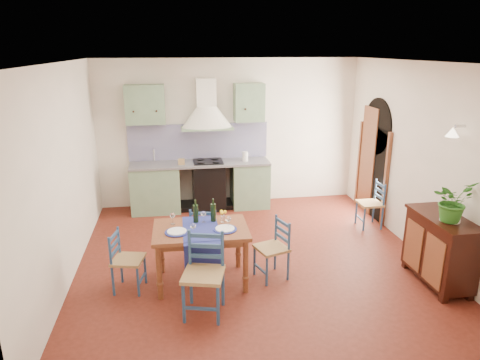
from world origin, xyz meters
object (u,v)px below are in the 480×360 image
Objects in this scene: chair_near at (204,274)px; sideboard at (440,247)px; potted_plant at (453,201)px; dining_table at (201,235)px.

sideboard is (3.06, 0.18, 0.01)m from chair_near.
chair_near is 3.13m from potted_plant.
dining_table is 1.26× the size of chair_near.
dining_table is at bearing 168.21° from potted_plant.
sideboard is at bearing 82.88° from potted_plant.
chair_near is at bearing -176.62° from sideboard.
dining_table is 3.09m from sideboard.
dining_table is at bearing 88.12° from chair_near.
potted_plant reaches higher than chair_near.
sideboard is at bearing 3.38° from chair_near.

